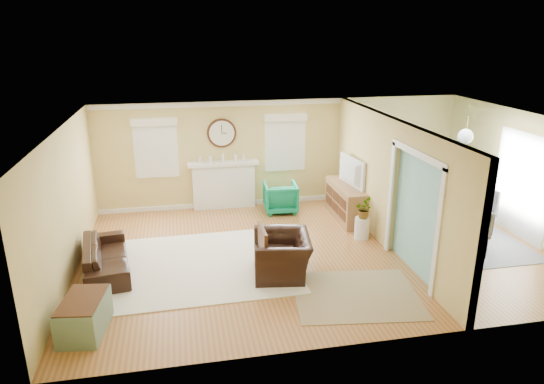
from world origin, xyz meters
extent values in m
plane|color=#965726|center=(0.00, 0.00, 0.00)|extent=(9.00, 9.00, 0.00)
cube|color=tan|center=(0.00, 3.00, 1.30)|extent=(9.00, 0.02, 2.60)
cube|color=tan|center=(0.00, -3.00, 1.30)|extent=(9.00, 0.02, 2.60)
cube|color=tan|center=(-4.50, 0.00, 1.30)|extent=(0.02, 6.00, 2.60)
cube|color=tan|center=(4.50, 0.00, 1.30)|extent=(0.02, 6.00, 2.60)
cube|color=white|center=(0.00, 0.00, 2.60)|extent=(9.00, 6.00, 0.02)
cube|color=tan|center=(1.50, 1.40, 1.30)|extent=(0.12, 3.20, 2.60)
cube|color=tan|center=(1.50, -2.50, 1.30)|extent=(0.12, 1.00, 2.60)
cube|color=tan|center=(1.50, -1.10, 2.40)|extent=(0.12, 1.80, 0.40)
cube|color=white|center=(1.43, -0.20, 1.10)|extent=(0.04, 0.12, 2.20)
cube|color=white|center=(1.43, -2.00, 1.10)|extent=(0.04, 0.12, 2.20)
cube|color=white|center=(1.43, -1.10, 2.20)|extent=(0.04, 1.92, 0.12)
cube|color=#8AD1D2|center=(1.57, 0.00, 1.30)|extent=(0.02, 6.00, 2.60)
cube|color=white|center=(-1.50, 2.88, 0.55)|extent=(1.50, 0.24, 1.10)
cube|color=white|center=(-1.50, 2.85, 1.13)|extent=(1.70, 0.30, 0.08)
cube|color=black|center=(-1.50, 2.98, 0.50)|extent=(0.85, 0.02, 0.75)
cube|color=gold|center=(-1.50, 2.87, 0.42)|extent=(0.85, 0.02, 0.62)
cylinder|color=#4A2512|center=(-1.50, 2.97, 1.85)|extent=(0.70, 0.06, 0.70)
cylinder|color=silver|center=(-1.50, 2.94, 1.85)|extent=(0.60, 0.01, 0.60)
cube|color=black|center=(-1.50, 2.93, 1.95)|extent=(0.02, 0.01, 0.20)
cube|color=black|center=(-1.44, 2.93, 1.85)|extent=(0.12, 0.01, 0.02)
cube|color=white|center=(-3.05, 2.98, 1.55)|extent=(0.90, 0.03, 1.30)
cube|color=white|center=(-3.05, 2.95, 1.55)|extent=(1.00, 0.04, 1.40)
cube|color=#EEE7CF|center=(-3.05, 2.91, 2.18)|extent=(1.05, 0.10, 0.18)
cube|color=white|center=(0.05, 2.98, 1.55)|extent=(0.90, 0.03, 1.30)
cube|color=white|center=(0.05, 2.95, 1.55)|extent=(1.00, 0.04, 1.40)
cube|color=#EEE7CF|center=(0.05, 2.91, 2.18)|extent=(1.05, 0.10, 0.18)
cube|color=white|center=(4.47, 0.00, 1.10)|extent=(0.03, 1.60, 2.10)
cube|color=white|center=(4.44, 0.00, 1.10)|extent=(0.03, 1.70, 2.20)
cylinder|color=gold|center=(3.00, 0.00, 2.45)|extent=(0.02, 0.02, 0.30)
sphere|color=white|center=(3.00, 0.00, 2.20)|extent=(0.30, 0.30, 0.30)
cube|color=#EEE7CF|center=(-2.20, -0.17, 0.01)|extent=(3.41, 2.97, 0.02)
cube|color=tan|center=(0.22, -1.74, 0.01)|extent=(2.23, 1.91, 0.01)
cube|color=slate|center=(3.02, 0.26, 0.01)|extent=(2.57, 3.21, 0.01)
imported|color=black|center=(-3.93, -0.06, 0.28)|extent=(1.01, 1.99, 0.56)
imported|color=black|center=(-0.83, -0.77, 0.37)|extent=(1.14, 1.26, 0.73)
imported|color=#147A64|center=(-0.20, 2.33, 0.36)|extent=(0.81, 0.83, 0.72)
cube|color=slate|center=(-4.01, -1.96, 0.26)|extent=(0.69, 1.00, 0.52)
cube|color=#4A2512|center=(-4.01, -1.96, 0.53)|extent=(0.66, 0.95, 0.02)
cube|color=brown|center=(1.23, 1.63, 0.40)|extent=(0.54, 1.63, 0.80)
cube|color=#4A2512|center=(0.95, 1.14, 0.55)|extent=(0.01, 0.44, 0.22)
cube|color=#4A2512|center=(0.95, 1.14, 0.28)|extent=(0.01, 0.44, 0.22)
cube|color=#4A2512|center=(0.95, 1.63, 0.55)|extent=(0.01, 0.44, 0.22)
cube|color=#4A2512|center=(0.95, 1.63, 0.28)|extent=(0.01, 0.44, 0.22)
cube|color=#4A2512|center=(0.95, 2.12, 0.55)|extent=(0.01, 0.44, 0.22)
cube|color=#4A2512|center=(0.95, 2.12, 0.28)|extent=(0.01, 0.44, 0.22)
imported|color=black|center=(1.21, 1.63, 1.13)|extent=(0.30, 1.14, 0.65)
cylinder|color=white|center=(1.15, 0.44, 0.23)|extent=(0.31, 0.31, 0.46)
imported|color=#337F33|center=(1.15, 0.44, 0.67)|extent=(0.41, 0.45, 0.42)
imported|color=#4A2512|center=(3.02, 0.26, 0.34)|extent=(1.49, 2.12, 0.68)
cube|color=slate|center=(2.95, 1.31, 0.41)|extent=(0.47, 0.47, 0.05)
cube|color=slate|center=(2.95, 1.31, 0.64)|extent=(0.38, 0.15, 0.45)
cylinder|color=black|center=(3.06, 1.50, 0.19)|extent=(0.03, 0.03, 0.38)
cylinder|color=black|center=(3.14, 1.20, 0.19)|extent=(0.03, 0.03, 0.38)
cylinder|color=black|center=(2.76, 1.42, 0.19)|extent=(0.03, 0.03, 0.38)
cylinder|color=black|center=(2.84, 1.12, 0.19)|extent=(0.03, 0.03, 0.38)
cube|color=slate|center=(2.93, -0.81, 0.45)|extent=(0.48, 0.48, 0.05)
cube|color=slate|center=(2.93, -0.81, 0.70)|extent=(0.42, 0.11, 0.50)
cylinder|color=black|center=(2.79, -1.00, 0.21)|extent=(0.03, 0.03, 0.42)
cylinder|color=black|center=(2.74, -0.67, 0.21)|extent=(0.03, 0.03, 0.42)
cylinder|color=black|center=(3.13, -0.95, 0.21)|extent=(0.03, 0.03, 0.42)
cylinder|color=black|center=(3.07, -0.61, 0.21)|extent=(0.03, 0.03, 0.42)
cube|color=white|center=(2.33, 0.21, 0.48)|extent=(0.52, 0.52, 0.05)
cube|color=white|center=(2.33, 0.21, 0.74)|extent=(0.13, 0.45, 0.53)
cylinder|color=black|center=(2.18, 0.42, 0.22)|extent=(0.03, 0.03, 0.45)
cylinder|color=black|center=(2.54, 0.36, 0.22)|extent=(0.03, 0.03, 0.45)
cylinder|color=black|center=(2.12, 0.07, 0.22)|extent=(0.03, 0.03, 0.45)
cylinder|color=black|center=(2.47, 0.00, 0.22)|extent=(0.03, 0.03, 0.45)
cube|color=slate|center=(3.75, 0.19, 0.47)|extent=(0.45, 0.45, 0.05)
cube|color=slate|center=(3.75, 0.19, 0.73)|extent=(0.07, 0.44, 0.52)
cylinder|color=black|center=(3.93, 0.02, 0.22)|extent=(0.03, 0.03, 0.44)
cylinder|color=black|center=(3.58, 0.01, 0.22)|extent=(0.03, 0.03, 0.44)
cylinder|color=black|center=(3.92, 0.38, 0.22)|extent=(0.03, 0.03, 0.44)
cylinder|color=black|center=(3.57, 0.36, 0.22)|extent=(0.03, 0.03, 0.44)
camera|label=1|loc=(-2.51, -8.42, 4.18)|focal=32.00mm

